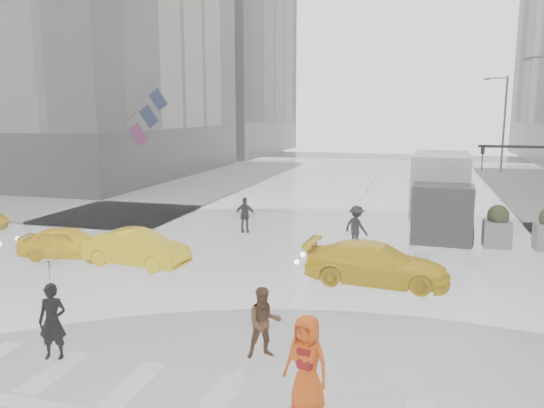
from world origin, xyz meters
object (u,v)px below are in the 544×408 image
(taxi_mid, at_px, (136,248))
(pedestrian_orange, at_px, (307,363))
(pedestrian_brown, at_px, (264,323))
(taxi_front, at_px, (68,243))
(box_truck, at_px, (441,191))

(taxi_mid, bearing_deg, pedestrian_orange, -127.63)
(pedestrian_brown, relative_size, taxi_front, 0.46)
(taxi_mid, bearing_deg, taxi_front, 92.77)
(box_truck, bearing_deg, pedestrian_brown, -103.42)
(taxi_front, bearing_deg, pedestrian_brown, -133.79)
(pedestrian_brown, relative_size, box_truck, 0.25)
(pedestrian_brown, xyz_separation_m, pedestrian_orange, (1.44, -1.94, 0.11))
(pedestrian_orange, height_order, box_truck, box_truck)
(taxi_mid, bearing_deg, box_truck, -44.90)
(pedestrian_orange, bearing_deg, taxi_front, 163.00)
(pedestrian_brown, relative_size, taxi_mid, 0.42)
(pedestrian_brown, distance_m, box_truck, 15.80)
(pedestrian_orange, relative_size, box_truck, 0.27)
(pedestrian_orange, xyz_separation_m, taxi_front, (-11.48, 8.12, -0.33))
(box_truck, bearing_deg, taxi_front, -145.41)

